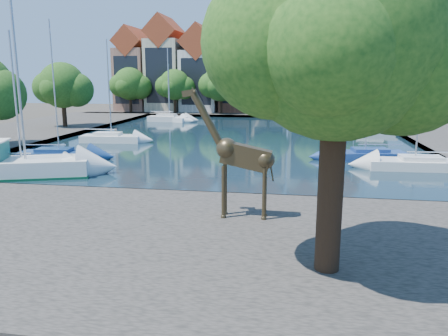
% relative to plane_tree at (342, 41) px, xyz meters
% --- Properties ---
extents(ground, '(160.00, 160.00, 0.00)m').
position_rel_plane_tree_xyz_m(ground, '(-7.62, 9.01, -7.67)').
color(ground, '#38332B').
rests_on(ground, ground).
extents(water_basin, '(38.00, 50.00, 0.08)m').
position_rel_plane_tree_xyz_m(water_basin, '(-7.62, 33.01, -7.63)').
color(water_basin, black).
rests_on(water_basin, ground).
extents(near_quay, '(50.00, 14.00, 0.50)m').
position_rel_plane_tree_xyz_m(near_quay, '(-7.62, 2.01, -7.42)').
color(near_quay, '#4A4540').
rests_on(near_quay, ground).
extents(far_quay, '(60.00, 16.00, 0.50)m').
position_rel_plane_tree_xyz_m(far_quay, '(-7.62, 65.01, -7.42)').
color(far_quay, '#4A4540').
rests_on(far_quay, ground).
extents(left_quay, '(14.00, 52.00, 0.50)m').
position_rel_plane_tree_xyz_m(left_quay, '(-32.62, 33.01, -7.42)').
color(left_quay, '#4A4540').
rests_on(left_quay, ground).
extents(plane_tree, '(8.32, 6.40, 10.62)m').
position_rel_plane_tree_xyz_m(plane_tree, '(0.00, 0.00, 0.00)').
color(plane_tree, '#332114').
rests_on(plane_tree, near_quay).
extents(townhouse_west_end, '(5.44, 9.18, 14.93)m').
position_rel_plane_tree_xyz_m(townhouse_west_end, '(-30.62, 64.99, -0.31)').
color(townhouse_west_end, '#966552').
rests_on(townhouse_west_end, far_quay).
extents(townhouse_west_mid, '(5.94, 9.18, 16.79)m').
position_rel_plane_tree_xyz_m(townhouse_west_mid, '(-24.62, 64.99, 0.56)').
color(townhouse_west_mid, beige).
rests_on(townhouse_west_mid, far_quay).
extents(townhouse_west_inner, '(6.43, 9.18, 15.15)m').
position_rel_plane_tree_xyz_m(townhouse_west_inner, '(-18.12, 64.99, -0.32)').
color(townhouse_west_inner, silver).
rests_on(townhouse_west_inner, far_quay).
extents(townhouse_center, '(5.44, 9.18, 16.93)m').
position_rel_plane_tree_xyz_m(townhouse_center, '(-11.62, 64.99, 0.69)').
color(townhouse_center, brown).
rests_on(townhouse_center, far_quay).
extents(townhouse_east_inner, '(5.94, 9.18, 15.79)m').
position_rel_plane_tree_xyz_m(townhouse_east_inner, '(-5.62, 64.99, 0.06)').
color(townhouse_east_inner, tan).
rests_on(townhouse_east_inner, far_quay).
extents(townhouse_east_mid, '(6.43, 9.18, 16.65)m').
position_rel_plane_tree_xyz_m(townhouse_east_mid, '(0.88, 64.99, 0.43)').
color(townhouse_east_mid, '#BFB4A3').
rests_on(townhouse_east_mid, far_quay).
extents(townhouse_east_end, '(5.44, 9.18, 14.43)m').
position_rel_plane_tree_xyz_m(townhouse_east_end, '(7.38, 64.99, -0.56)').
color(townhouse_east_end, brown).
rests_on(townhouse_east_end, far_quay).
extents(far_tree_far_west, '(7.28, 5.60, 7.68)m').
position_rel_plane_tree_xyz_m(far_tree_far_west, '(-29.51, 59.50, -2.49)').
color(far_tree_far_west, '#332114').
rests_on(far_tree_far_west, far_quay).
extents(far_tree_west, '(6.76, 5.20, 7.36)m').
position_rel_plane_tree_xyz_m(far_tree_west, '(-21.52, 59.50, -2.60)').
color(far_tree_west, '#332114').
rests_on(far_tree_west, far_quay).
extents(far_tree_mid_west, '(7.80, 6.00, 8.00)m').
position_rel_plane_tree_xyz_m(far_tree_mid_west, '(-13.51, 59.50, -2.38)').
color(far_tree_mid_west, '#332114').
rests_on(far_tree_mid_west, far_quay).
extents(far_tree_mid_east, '(7.02, 5.40, 7.52)m').
position_rel_plane_tree_xyz_m(far_tree_mid_east, '(-5.52, 59.50, -2.54)').
color(far_tree_mid_east, '#332114').
rests_on(far_tree_mid_east, far_quay).
extents(far_tree_east, '(7.54, 5.80, 7.84)m').
position_rel_plane_tree_xyz_m(far_tree_east, '(2.49, 59.50, -2.43)').
color(far_tree_east, '#332114').
rests_on(far_tree_east, far_quay).
extents(far_tree_far_east, '(6.76, 5.20, 7.36)m').
position_rel_plane_tree_xyz_m(far_tree_far_east, '(10.48, 59.50, -2.60)').
color(far_tree_far_east, '#332114').
rests_on(far_tree_far_east, far_quay).
extents(side_tree_left_far, '(7.28, 5.60, 7.88)m').
position_rel_plane_tree_xyz_m(side_tree_left_far, '(-29.51, 37.00, -2.29)').
color(side_tree_left_far, '#332114').
rests_on(side_tree_left_far, left_quay).
extents(giraffe_statue, '(3.94, 0.70, 5.64)m').
position_rel_plane_tree_xyz_m(giraffe_statue, '(-3.65, 4.93, -4.40)').
color(giraffe_statue, '#3C311E').
rests_on(giraffe_statue, near_quay).
extents(motorsailer, '(11.17, 6.46, 12.28)m').
position_rel_plane_tree_xyz_m(motorsailer, '(-20.49, 11.98, -6.65)').
color(motorsailer, silver).
rests_on(motorsailer, water_basin).
extents(sailboat_left_a, '(7.46, 4.17, 9.49)m').
position_rel_plane_tree_xyz_m(sailboat_left_a, '(-19.62, 13.01, -7.01)').
color(sailboat_left_a, silver).
rests_on(sailboat_left_a, water_basin).
extents(sailboat_left_b, '(6.47, 2.94, 10.84)m').
position_rel_plane_tree_xyz_m(sailboat_left_b, '(-20.00, 18.55, -7.10)').
color(sailboat_left_b, navy).
rests_on(sailboat_left_b, water_basin).
extents(sailboat_left_c, '(6.16, 2.53, 10.11)m').
position_rel_plane_tree_xyz_m(sailboat_left_c, '(-19.62, 28.02, -7.04)').
color(sailboat_left_c, silver).
rests_on(sailboat_left_c, water_basin).
extents(sailboat_left_d, '(6.27, 2.37, 10.54)m').
position_rel_plane_tree_xyz_m(sailboat_left_d, '(-19.62, 48.95, -6.97)').
color(sailboat_left_d, silver).
rests_on(sailboat_left_d, water_basin).
extents(sailboat_left_e, '(6.27, 4.00, 8.33)m').
position_rel_plane_tree_xyz_m(sailboat_left_e, '(-19.62, 49.23, -7.09)').
color(sailboat_left_e, white).
rests_on(sailboat_left_e, water_basin).
extents(sailboat_right_a, '(6.63, 2.53, 10.35)m').
position_rel_plane_tree_xyz_m(sailboat_right_a, '(7.38, 19.03, -7.07)').
color(sailboat_right_a, silver).
rests_on(sailboat_right_a, water_basin).
extents(sailboat_right_b, '(6.56, 3.15, 11.22)m').
position_rel_plane_tree_xyz_m(sailboat_right_b, '(4.38, 22.23, -7.07)').
color(sailboat_right_b, navy).
rests_on(sailboat_right_b, water_basin).
extents(sailboat_right_c, '(7.40, 3.68, 10.37)m').
position_rel_plane_tree_xyz_m(sailboat_right_c, '(7.38, 41.01, -6.99)').
color(sailboat_right_c, silver).
rests_on(sailboat_right_c, water_basin).
extents(sailboat_right_d, '(4.92, 2.71, 8.97)m').
position_rel_plane_tree_xyz_m(sailboat_right_d, '(7.38, 51.99, -7.06)').
color(sailboat_right_d, silver).
rests_on(sailboat_right_d, water_basin).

